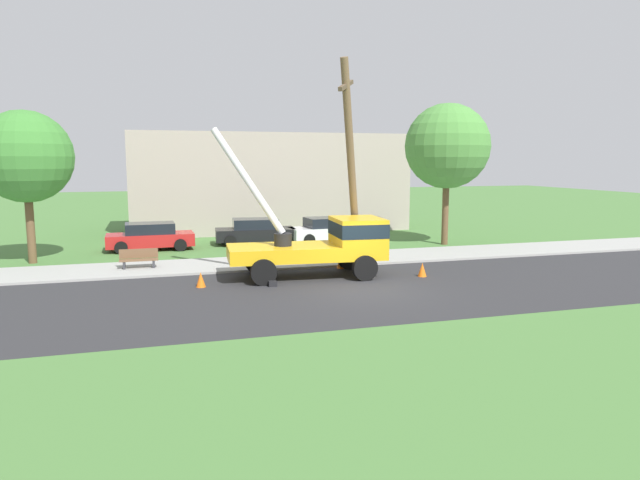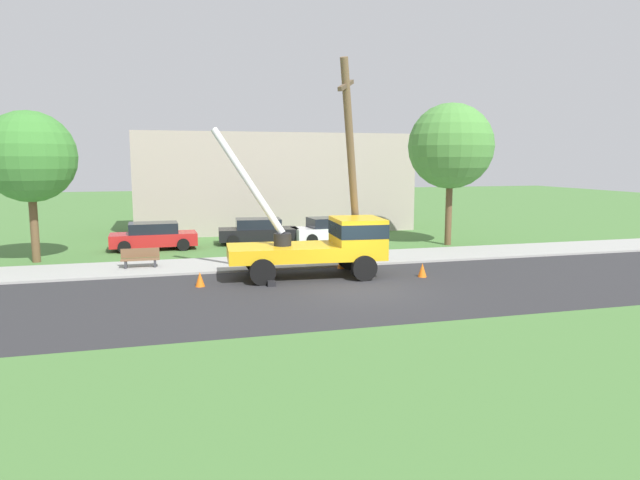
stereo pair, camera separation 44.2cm
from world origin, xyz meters
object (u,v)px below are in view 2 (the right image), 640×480
Objects in this scene: parked_sedan_red at (154,236)px; parked_sedan_white at (331,230)px; utility_truck at (326,242)px; traffic_cone_ahead at (422,270)px; traffic_cone_curbside at (341,262)px; traffic_cone_behind at (200,279)px; leaning_utility_pole at (352,165)px; parked_sedan_black at (258,231)px; park_bench at (140,259)px; roadside_tree_near at (451,146)px; roadside_tree_far at (29,157)px.

parked_sedan_white is at bearing 0.74° from parked_sedan_red.
traffic_cone_ahead is at bearing -18.75° from utility_truck.
traffic_cone_behind is at bearing -161.88° from traffic_cone_curbside.
leaning_utility_pole reaches higher than traffic_cone_behind.
parked_sedan_black reaches higher than traffic_cone_curbside.
traffic_cone_curbside is (6.16, 2.02, 0.00)m from traffic_cone_behind.
utility_truck is at bearing -25.24° from park_bench.
leaning_utility_pole is 9.41m from roadside_tree_near.
traffic_cone_behind is at bearing -46.21° from roadside_tree_far.
parked_sedan_black is at bearing 106.24° from leaning_utility_pole.
roadside_tree_near is at bearing 26.98° from traffic_cone_behind.
parked_sedan_black is (-4.86, 10.91, 0.43)m from traffic_cone_ahead.
parked_sedan_white is at bearing -6.53° from parked_sedan_black.
parked_sedan_black is 8.74m from park_bench.
parked_sedan_black is at bearing 15.81° from roadside_tree_far.
parked_sedan_white is 0.58× the size of roadside_tree_near.
traffic_cone_curbside is at bearing -74.72° from parked_sedan_black.
roadside_tree_near is (15.75, -2.61, 4.70)m from parked_sedan_red.
leaning_utility_pole is 9.91m from park_bench.
parked_sedan_red is 2.78× the size of park_bench.
traffic_cone_behind is at bearing -61.32° from park_bench.
traffic_cone_ahead is at bearing -85.85° from parked_sedan_white.
parked_sedan_black is 1.00× the size of parked_sedan_white.
parked_sedan_black is 11.58m from roadside_tree_near.
park_bench is at bearing -94.96° from parked_sedan_red.
roadside_tree_far is (-5.19, -2.48, 4.10)m from parked_sedan_red.
leaning_utility_pole is 15.59× the size of traffic_cone_behind.
parked_sedan_white is 15.72m from roadside_tree_far.
traffic_cone_behind is at bearing -110.65° from parked_sedan_black.
park_bench is (-7.34, 3.46, -0.95)m from utility_truck.
parked_sedan_red and parked_sedan_black have the same top height.
parked_sedan_white reaches higher than traffic_cone_curbside.
roadside_tree_near is at bearing -17.65° from parked_sedan_black.
traffic_cone_behind is 0.12× the size of parked_sedan_white.
parked_sedan_white is at bearing 29.24° from park_bench.
leaning_utility_pole reaches higher than traffic_cone_curbside.
parked_sedan_red is (-6.85, 9.07, -0.70)m from utility_truck.
leaning_utility_pole reaches higher than roadside_tree_far.
leaning_utility_pole reaches higher than parked_sedan_white.
traffic_cone_curbside is 8.06m from parked_sedan_white.
utility_truck is 1.49× the size of parked_sedan_black.
parked_sedan_black is (3.89, 10.33, 0.43)m from traffic_cone_behind.
leaning_utility_pole is at bearing -44.83° from parked_sedan_red.
parked_sedan_red is at bearing 170.58° from roadside_tree_near.
roadside_tree_near is at bearing 36.34° from leaning_utility_pole.
utility_truck reaches higher than parked_sedan_white.
parked_sedan_red is 16.64m from roadside_tree_near.
traffic_cone_behind and traffic_cone_curbside have the same top height.
traffic_cone_curbside is 0.12× the size of parked_sedan_white.
parked_sedan_red is at bearing 100.29° from traffic_cone_behind.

